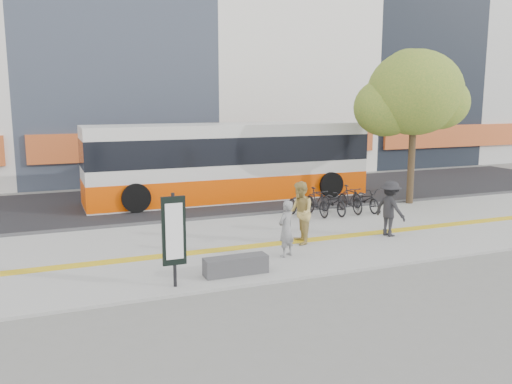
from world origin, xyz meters
name	(u,v)px	position (x,y,z in m)	size (l,w,h in m)	color
ground	(307,253)	(0.00, 0.00, 0.00)	(120.00, 120.00, 0.00)	slate
sidewalk	(285,239)	(0.00, 1.50, 0.04)	(40.00, 7.00, 0.08)	gray
tactile_strip	(292,242)	(0.00, 1.00, 0.09)	(40.00, 0.45, 0.01)	gold
street	(212,198)	(0.00, 9.00, 0.03)	(40.00, 8.00, 0.06)	black
curb	(245,216)	(0.00, 5.00, 0.07)	(40.00, 0.25, 0.14)	#3B3B3E
bench	(236,265)	(-2.60, -1.20, 0.30)	(1.60, 0.45, 0.45)	#3B3B3E
signboard	(174,232)	(-4.20, -1.51, 1.37)	(0.55, 0.10, 2.20)	black
street_tree	(412,95)	(7.18, 4.82, 4.51)	(4.40, 3.80, 6.31)	#342617
bus	(230,164)	(0.64, 8.50, 1.58)	(12.17, 2.89, 3.24)	beige
bicycle_row	(334,201)	(3.18, 4.00, 0.56)	(3.46, 1.77, 1.03)	black
seated_woman	(286,229)	(-0.80, -0.28, 0.86)	(0.57, 0.37, 1.56)	black
pedestrian_tan	(300,213)	(0.13, 0.74, 1.02)	(0.91, 0.71, 1.88)	tan
pedestrian_dark	(390,208)	(3.19, 0.54, 0.96)	(1.13, 0.65, 1.75)	black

